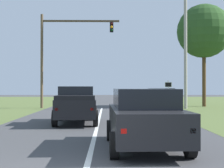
# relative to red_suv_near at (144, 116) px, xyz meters

# --- Properties ---
(ground_plane) EXTENTS (120.00, 120.00, 0.00)m
(ground_plane) POSITION_rel_red_suv_near_xyz_m (-1.63, 8.67, -0.97)
(ground_plane) COLOR #424244
(lane_centre_stripe) EXTENTS (0.16, 43.47, 0.01)m
(lane_centre_stripe) POSITION_rel_red_suv_near_xyz_m (-1.63, -2.33, -0.97)
(lane_centre_stripe) COLOR white
(lane_centre_stripe) RESTS_ON ground_plane
(red_suv_near) EXTENTS (2.35, 4.92, 1.83)m
(red_suv_near) POSITION_rel_red_suv_near_xyz_m (0.00, 0.00, 0.00)
(red_suv_near) COLOR black
(red_suv_near) RESTS_ON ground_plane
(pickup_truck_lead) EXTENTS (2.38, 4.96, 1.92)m
(pickup_truck_lead) POSITION_rel_red_suv_near_xyz_m (-2.75, 6.90, 0.01)
(pickup_truck_lead) COLOR black
(pickup_truck_lead) RESTS_ON ground_plane
(traffic_light) EXTENTS (7.09, 0.40, 8.44)m
(traffic_light) POSITION_rel_red_suv_near_xyz_m (-5.32, 19.61, 4.52)
(traffic_light) COLOR brown
(traffic_light) RESTS_ON ground_plane
(keep_moving_sign) EXTENTS (0.60, 0.09, 2.44)m
(keep_moving_sign) POSITION_rel_red_suv_near_xyz_m (4.01, 17.66, 0.59)
(keep_moving_sign) COLOR gray
(keep_moving_sign) RESTS_ON ground_plane
(oak_tree_right) EXTENTS (5.20, 5.20, 9.92)m
(oak_tree_right) POSITION_rel_red_suv_near_xyz_m (8.24, 21.72, 6.32)
(oak_tree_right) COLOR #4C351E
(oak_tree_right) RESTS_ON ground_plane
(crossing_suv_far) EXTENTS (4.28, 2.10, 1.76)m
(crossing_suv_far) POSITION_rel_red_suv_near_xyz_m (4.11, 23.10, -0.04)
(crossing_suv_far) COLOR black
(crossing_suv_far) RESTS_ON ground_plane
(utility_pole_right) EXTENTS (0.28, 0.28, 9.69)m
(utility_pole_right) POSITION_rel_red_suv_near_xyz_m (5.68, 18.50, 3.87)
(utility_pole_right) COLOR #9E998E
(utility_pole_right) RESTS_ON ground_plane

